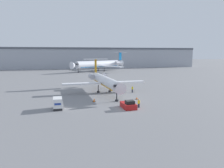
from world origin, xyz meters
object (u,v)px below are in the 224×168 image
worker_by_wing (132,89)px  airplane_parked_far_left (99,64)px  pushback_tug (128,105)px  traffic_cone_left (94,100)px  worker_near_tug (139,103)px  traffic_cone_right (137,98)px  airplane_main (105,81)px  luggage_cart (58,103)px

worker_by_wing → airplane_parked_far_left: bearing=86.4°
pushback_tug → traffic_cone_left: bearing=128.0°
worker_near_tug → traffic_cone_right: (2.39, 7.50, -0.61)m
worker_near_tug → traffic_cone_right: 7.90m
airplane_main → airplane_parked_far_left: 71.49m
pushback_tug → worker_near_tug: size_ratio=2.52×
pushback_tug → worker_near_tug: (2.13, -0.14, 0.26)m
pushback_tug → worker_near_tug: pushback_tug is taller
airplane_main → traffic_cone_right: (5.51, -10.54, -3.06)m
airplane_main → worker_near_tug: airplane_main is taller
pushback_tug → worker_by_wing: bearing=68.1°
airplane_main → worker_near_tug: 18.47m
worker_near_tug → traffic_cone_right: bearing=72.3°
airplane_main → worker_by_wing: (7.42, -1.87, -2.36)m
worker_near_tug → pushback_tug: bearing=176.2°
worker_by_wing → traffic_cone_right: bearing=-102.4°
worker_by_wing → airplane_parked_far_left: (4.53, 72.35, 3.20)m
pushback_tug → traffic_cone_left: 9.20m
airplane_main → airplane_parked_far_left: (11.95, 70.48, 0.84)m
pushback_tug → traffic_cone_left: size_ratio=5.14×
worker_by_wing → traffic_cone_right: size_ratio=2.83×
luggage_cart → worker_near_tug: (15.70, -2.74, -0.23)m
luggage_cart → worker_near_tug: 15.93m
luggage_cart → pushback_tug: bearing=-10.9°
traffic_cone_right → worker_by_wing: bearing=77.6°
worker_near_tug → traffic_cone_left: (-7.78, 7.39, -0.49)m
pushback_tug → traffic_cone_right: 8.64m
luggage_cart → worker_by_wing: luggage_cart is taller
pushback_tug → luggage_cart: 13.82m
luggage_cart → worker_by_wing: 24.09m
airplane_main → luggage_cart: airplane_main is taller
worker_near_tug → airplane_parked_far_left: size_ratio=0.05×
airplane_main → worker_near_tug: size_ratio=16.29×
traffic_cone_left → airplane_parked_far_left: bearing=78.4°
pushback_tug → traffic_cone_right: pushback_tug is taller
luggage_cart → worker_near_tug: size_ratio=1.91×
worker_near_tug → traffic_cone_left: bearing=136.5°
pushback_tug → worker_by_wing: 17.28m
worker_near_tug → luggage_cart: bearing=170.1°
luggage_cart → traffic_cone_right: bearing=14.7°
airplane_main → worker_near_tug: bearing=-80.2°
luggage_cart → worker_by_wing: bearing=33.9°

